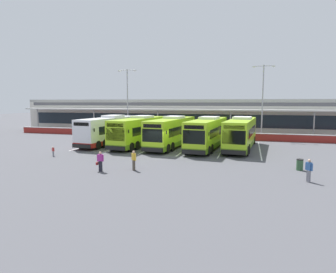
{
  "coord_description": "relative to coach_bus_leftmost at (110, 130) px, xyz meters",
  "views": [
    {
      "loc": [
        9.32,
        -29.14,
        5.58
      ],
      "look_at": [
        0.26,
        3.0,
        1.6
      ],
      "focal_mm": 31.31,
      "sensor_mm": 36.0,
      "label": 1
    }
  ],
  "objects": [
    {
      "name": "bay_stripe_far_west",
      "position": [
        -1.9,
        0.04,
        -1.78
      ],
      "size": [
        0.14,
        13.0,
        0.01
      ],
      "primitive_type": "cube",
      "color": "silver",
      "rests_on": "ground"
    },
    {
      "name": "lamp_post_centre",
      "position": [
        19.58,
        11.38,
        4.5
      ],
      "size": [
        3.24,
        0.28,
        11.0
      ],
      "color": "#9E9EA3",
      "rests_on": "ground"
    },
    {
      "name": "terminal_building",
      "position": [
        8.6,
        20.94,
        1.23
      ],
      "size": [
        70.0,
        13.0,
        6.0
      ],
      "color": "beige",
      "rests_on": "ground"
    },
    {
      "name": "bay_stripe_mid_west",
      "position": [
        6.5,
        0.04,
        -1.78
      ],
      "size": [
        0.14,
        13.0,
        0.01
      ],
      "primitive_type": "cube",
      "color": "silver",
      "rests_on": "ground"
    },
    {
      "name": "pedestrian_with_handbag",
      "position": [
        6.41,
        -14.37,
        -0.93
      ],
      "size": [
        0.64,
        0.31,
        1.62
      ],
      "color": "black",
      "rests_on": "ground"
    },
    {
      "name": "bay_stripe_centre",
      "position": [
        10.7,
        0.04,
        -1.78
      ],
      "size": [
        0.14,
        13.0,
        0.01
      ],
      "primitive_type": "cube",
      "color": "silver",
      "rests_on": "ground"
    },
    {
      "name": "pedestrian_child",
      "position": [
        -1.52,
        -9.72,
        -1.24
      ],
      "size": [
        0.33,
        0.22,
        1.0
      ],
      "color": "slate",
      "rests_on": "ground"
    },
    {
      "name": "bay_stripe_west",
      "position": [
        2.3,
        0.04,
        -1.78
      ],
      "size": [
        0.14,
        13.0,
        0.01
      ],
      "primitive_type": "cube",
      "color": "silver",
      "rests_on": "ground"
    },
    {
      "name": "ground_plane",
      "position": [
        8.6,
        -5.96,
        -1.79
      ],
      "size": [
        200.0,
        200.0,
        0.0
      ],
      "primitive_type": "plane",
      "color": "#4C4C51"
    },
    {
      "name": "bay_stripe_mid_east",
      "position": [
        14.9,
        0.04,
        -1.78
      ],
      "size": [
        0.14,
        13.0,
        0.01
      ],
      "primitive_type": "cube",
      "color": "silver",
      "rests_on": "ground"
    },
    {
      "name": "coach_bus_leftmost",
      "position": [
        0.0,
        0.0,
        0.0
      ],
      "size": [
        3.74,
        12.32,
        3.78
      ],
      "color": "silver",
      "rests_on": "ground"
    },
    {
      "name": "coach_bus_left_centre",
      "position": [
        4.34,
        -0.31,
        0.0
      ],
      "size": [
        3.74,
        12.32,
        3.78
      ],
      "color": "#9ED11E",
      "rests_on": "ground"
    },
    {
      "name": "coach_bus_right_centre",
      "position": [
        13.03,
        -0.47,
        0.0
      ],
      "size": [
        3.74,
        12.32,
        3.78
      ],
      "color": "#9ED11E",
      "rests_on": "ground"
    },
    {
      "name": "bay_stripe_east",
      "position": [
        19.1,
        0.04,
        -1.78
      ],
      "size": [
        0.14,
        13.0,
        0.01
      ],
      "primitive_type": "cube",
      "color": "silver",
      "rests_on": "ground"
    },
    {
      "name": "coach_bus_centre",
      "position": [
        8.56,
        -0.23,
        0.0
      ],
      "size": [
        3.74,
        12.32,
        3.78
      ],
      "color": "#9ED11E",
      "rests_on": "ground"
    },
    {
      "name": "red_barrier_wall",
      "position": [
        8.6,
        8.54,
        -1.23
      ],
      "size": [
        60.0,
        0.4,
        1.1
      ],
      "color": "maroon",
      "rests_on": "ground"
    },
    {
      "name": "lamp_post_west",
      "position": [
        -2.38,
        11.43,
        4.5
      ],
      "size": [
        3.24,
        0.28,
        11.0
      ],
      "color": "#9E9EA3",
      "rests_on": "ground"
    },
    {
      "name": "coach_bus_rightmost",
      "position": [
        16.89,
        0.45,
        0.0
      ],
      "size": [
        3.74,
        12.32,
        3.78
      ],
      "color": "#9ED11E",
      "rests_on": "ground"
    },
    {
      "name": "pedestrian_in_dark_coat",
      "position": [
        8.85,
        -13.25,
        -0.91
      ],
      "size": [
        0.49,
        0.42,
        1.62
      ],
      "color": "#4C4238",
      "rests_on": "ground"
    },
    {
      "name": "litter_bin",
      "position": [
        21.93,
        -9.58,
        -1.32
      ],
      "size": [
        0.54,
        0.54,
        0.93
      ],
      "color": "#2D5133",
      "rests_on": "ground"
    },
    {
      "name": "pedestrian_near_bin",
      "position": [
        21.95,
        -13.25,
        -0.91
      ],
      "size": [
        0.44,
        0.46,
        1.62
      ],
      "color": "slate",
      "rests_on": "ground"
    }
  ]
}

